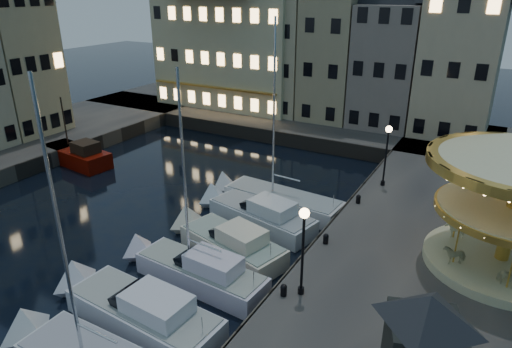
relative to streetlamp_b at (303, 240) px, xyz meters
The scene contains 25 objects.
ground 8.31m from the streetlamp_b, behind, with size 160.00×160.00×0.00m, color black.
quay_east 9.09m from the streetlamp_b, 36.33° to the left, with size 16.00×56.00×1.30m, color #474442.
quay_north 31.17m from the streetlamp_b, 119.38° to the left, with size 44.00×12.00×1.30m, color #474442.
quaywall_e 6.15m from the streetlamp_b, 103.50° to the left, with size 0.15×44.00×1.30m, color #47423A.
quaywall_n 25.03m from the streetlamp_b, 122.15° to the left, with size 48.00×0.15×1.30m, color #47423A.
streetlamp_b is the anchor object (origin of this frame).
streetlamp_c 13.50m from the streetlamp_b, 90.00° to the left, with size 0.44×0.44×4.17m.
bollard_b 2.54m from the streetlamp_b, 140.19° to the right, with size 0.30×0.30×0.57m.
bollard_c 5.14m from the streetlamp_b, 97.59° to the left, with size 0.30×0.30×0.57m.
bollard_d 10.30m from the streetlamp_b, 93.43° to the left, with size 0.30×0.30×0.57m.
townhouse_na 39.60m from the streetlamp_b, 132.64° to the left, with size 5.50×8.00×12.80m.
townhouse_nb 36.20m from the streetlamp_b, 126.23° to the left, with size 6.16×8.00×13.80m.
townhouse_nc 33.09m from the streetlamp_b, 117.66° to the left, with size 6.82×8.00×14.80m.
townhouse_nd 30.95m from the streetlamp_b, 108.05° to the left, with size 5.50×8.00×15.80m.
townhouse_ne 29.51m from the streetlamp_b, 97.85° to the left, with size 6.16×8.00×12.80m.
townhouse_nf 29.38m from the streetlamp_b, 85.96° to the left, with size 6.82×8.00×13.80m.
townhouse_wc 34.94m from the streetlamp_b, 163.32° to the left, with size 8.80×5.50×14.20m.
hotel_corner 36.38m from the streetlamp_b, 126.17° to the left, with size 17.60×9.00×16.80m.
motorboat_b 7.95m from the streetlamp_b, 148.03° to the right, with size 8.47×2.96×2.15m.
motorboat_c 6.61m from the streetlamp_b, behind, with size 8.07×2.57×10.68m.
motorboat_d 7.27m from the streetlamp_b, 152.82° to the left, with size 7.37×4.06×2.15m.
motorboat_e 9.57m from the streetlamp_b, 131.77° to the left, with size 8.07×3.84×2.15m.
motorboat_f 11.62m from the streetlamp_b, 122.85° to the left, with size 9.09×2.96×12.04m.
red_fishing_boat 25.68m from the streetlamp_b, 160.74° to the left, with size 6.90×3.12×5.70m.
ticket_kiosk 6.08m from the streetlamp_b, 26.33° to the right, with size 3.59×3.59×4.20m.
Camera 1 is at (13.58, -14.36, 13.81)m, focal length 32.00 mm.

